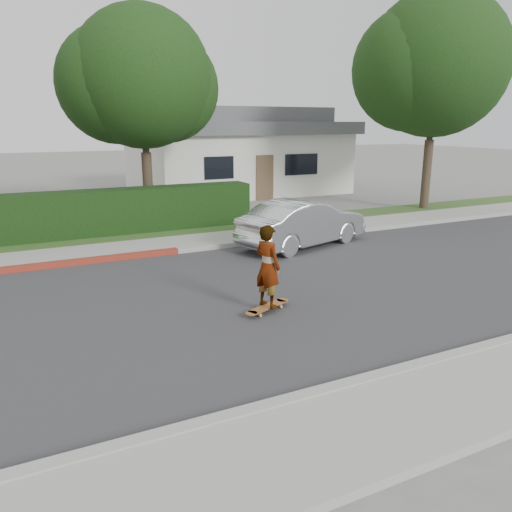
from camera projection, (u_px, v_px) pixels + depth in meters
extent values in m
plane|color=slate|center=(191.00, 305.00, 10.00)|extent=(120.00, 120.00, 0.00)
cube|color=#2D2D30|center=(191.00, 305.00, 10.00)|extent=(60.00, 8.00, 0.01)
cube|color=#9E9E99|center=(296.00, 401.00, 6.42)|extent=(60.00, 0.20, 0.15)
cube|color=gray|center=(336.00, 440.00, 5.65)|extent=(60.00, 1.60, 0.12)
cube|color=#9E9E99|center=(142.00, 255.00, 13.53)|extent=(60.00, 0.20, 0.15)
cube|color=gray|center=(134.00, 248.00, 14.31)|extent=(60.00, 1.60, 0.12)
cube|color=#2D4C1E|center=(122.00, 237.00, 15.70)|extent=(60.00, 1.60, 0.10)
cube|color=black|center=(14.00, 220.00, 14.76)|extent=(15.00, 1.00, 1.50)
cylinder|color=#33261C|center=(148.00, 188.00, 18.11)|extent=(0.36, 0.36, 2.52)
cylinder|color=#33261C|center=(145.00, 134.00, 17.62)|extent=(0.24, 0.24, 2.10)
sphere|color=black|center=(142.00, 78.00, 17.14)|extent=(4.80, 4.80, 4.80)
sphere|color=black|center=(116.00, 84.00, 17.19)|extent=(4.08, 4.08, 4.08)
sphere|color=black|center=(165.00, 88.00, 17.86)|extent=(3.84, 3.84, 3.84)
cylinder|color=#33261C|center=(426.00, 175.00, 20.59)|extent=(0.36, 0.36, 2.88)
cylinder|color=#33261C|center=(431.00, 121.00, 20.04)|extent=(0.24, 0.24, 2.40)
sphere|color=black|center=(436.00, 64.00, 19.48)|extent=(5.60, 5.60, 5.60)
sphere|color=black|center=(413.00, 70.00, 19.53)|extent=(4.76, 4.76, 4.76)
sphere|color=black|center=(446.00, 74.00, 20.20)|extent=(4.48, 4.48, 4.48)
cube|color=beige|center=(234.00, 162.00, 26.89)|extent=(10.00, 8.00, 3.00)
cube|color=#4C4C51|center=(234.00, 128.00, 26.43)|extent=(10.60, 8.60, 0.60)
cube|color=#4C4C51|center=(234.00, 116.00, 26.27)|extent=(8.40, 6.40, 0.80)
cube|color=black|center=(219.00, 168.00, 22.31)|extent=(1.40, 0.06, 1.00)
cube|color=black|center=(301.00, 164.00, 24.15)|extent=(1.80, 0.06, 1.00)
cube|color=brown|center=(265.00, 178.00, 23.44)|extent=(0.90, 0.06, 2.10)
cylinder|color=gold|center=(260.00, 315.00, 9.36)|extent=(0.07, 0.06, 0.06)
cylinder|color=gold|center=(253.00, 313.00, 9.48)|extent=(0.07, 0.06, 0.06)
cylinder|color=gold|center=(281.00, 307.00, 9.82)|extent=(0.07, 0.06, 0.06)
cylinder|color=gold|center=(274.00, 304.00, 9.93)|extent=(0.07, 0.06, 0.06)
cube|color=silver|center=(257.00, 312.00, 9.41)|extent=(0.12, 0.19, 0.03)
cube|color=silver|center=(278.00, 303.00, 9.86)|extent=(0.12, 0.19, 0.03)
cube|color=brown|center=(267.00, 306.00, 9.63)|extent=(0.95, 0.57, 0.02)
cylinder|color=brown|center=(251.00, 313.00, 9.29)|extent=(0.30, 0.30, 0.02)
cylinder|color=brown|center=(282.00, 300.00, 9.97)|extent=(0.30, 0.30, 0.02)
imported|color=white|center=(268.00, 266.00, 9.42)|extent=(0.55, 0.68, 1.60)
imported|color=silver|center=(303.00, 223.00, 14.66)|extent=(4.45, 2.60, 1.39)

